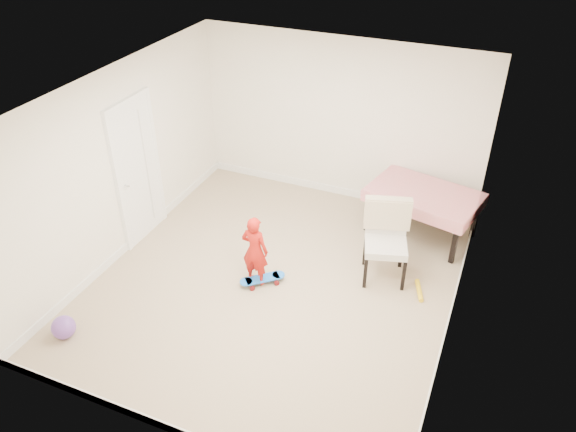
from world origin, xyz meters
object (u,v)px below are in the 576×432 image
at_px(child, 255,253).
at_px(balloon, 64,327).
at_px(dining_table, 422,213).
at_px(dining_chair, 386,243).
at_px(skateboard, 262,280).

relative_size(child, balloon, 3.54).
relative_size(dining_table, balloon, 5.45).
distance_m(dining_table, dining_chair, 1.24).
xyz_separation_m(dining_table, skateboard, (-1.66, -1.96, -0.31)).
bearing_deg(dining_chair, balloon, -158.05).
distance_m(skateboard, child, 0.46).
bearing_deg(balloon, skateboard, 45.69).
height_order(dining_table, skateboard, dining_table).
distance_m(dining_table, skateboard, 2.59).
height_order(dining_table, balloon, dining_table).
xyz_separation_m(skateboard, balloon, (-1.73, -1.77, 0.09)).
relative_size(dining_table, dining_chair, 1.40).
xyz_separation_m(dining_chair, skateboard, (-1.42, -0.75, -0.50)).
height_order(dining_table, child, child).
height_order(child, balloon, child).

